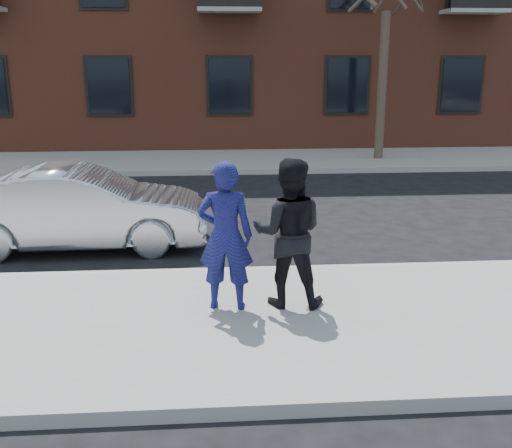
{
  "coord_description": "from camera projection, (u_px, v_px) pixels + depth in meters",
  "views": [
    {
      "loc": [
        -0.49,
        -6.61,
        3.1
      ],
      "look_at": [
        0.02,
        0.4,
        1.13
      ],
      "focal_mm": 42.0,
      "sensor_mm": 36.0,
      "label": 1
    }
  ],
  "objects": [
    {
      "name": "man_hoodie",
      "position": [
        225.0,
        236.0,
        7.08
      ],
      "size": [
        0.7,
        0.54,
        1.81
      ],
      "rotation": [
        0.0,
        0.0,
        3.03
      ],
      "color": "navy",
      "rests_on": "near_sidewalk"
    },
    {
      "name": "near_curb",
      "position": [
        249.0,
        273.0,
        8.69
      ],
      "size": [
        50.0,
        0.1,
        0.15
      ],
      "primitive_type": "cube",
      "color": "#999691",
      "rests_on": "ground"
    },
    {
      "name": "silver_sedan",
      "position": [
        80.0,
        209.0,
        9.87
      ],
      "size": [
        4.18,
        1.54,
        1.36
      ],
      "primitive_type": "imported",
      "rotation": [
        0.0,
        0.0,
        1.6
      ],
      "color": "#B7BABF",
      "rests_on": "ground"
    },
    {
      "name": "far_sidewalk",
      "position": [
        229.0,
        161.0,
        18.0
      ],
      "size": [
        50.0,
        3.5,
        0.15
      ],
      "primitive_type": "cube",
      "color": "gray",
      "rests_on": "ground"
    },
    {
      "name": "man_peacoat",
      "position": [
        289.0,
        233.0,
        7.18
      ],
      "size": [
        0.98,
        0.82,
        1.82
      ],
      "rotation": [
        0.0,
        0.0,
        2.99
      ],
      "color": "black",
      "rests_on": "near_sidewalk"
    },
    {
      "name": "far_curb",
      "position": [
        231.0,
        172.0,
        16.27
      ],
      "size": [
        50.0,
        0.1,
        0.15
      ],
      "primitive_type": "cube",
      "color": "#999691",
      "rests_on": "ground"
    },
    {
      "name": "near_sidewalk",
      "position": [
        258.0,
        326.0,
        6.96
      ],
      "size": [
        50.0,
        3.5,
        0.15
      ],
      "primitive_type": "cube",
      "color": "gray",
      "rests_on": "ground"
    },
    {
      "name": "ground",
      "position": [
        257.0,
        323.0,
        7.22
      ],
      "size": [
        100.0,
        100.0,
        0.0
      ],
      "primitive_type": "plane",
      "color": "black",
      "rests_on": "ground"
    }
  ]
}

